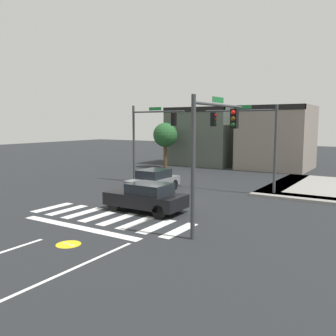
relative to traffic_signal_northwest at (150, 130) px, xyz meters
name	(u,v)px	position (x,y,z in m)	size (l,w,h in m)	color
ground_plane	(159,201)	(4.24, -5.24, -4.07)	(120.00, 120.00, 0.00)	#232628
crosswalk_near	(108,217)	(4.24, -9.74, -4.07)	(8.65, 2.56, 0.01)	silver
bike_detector_marking	(69,244)	(5.61, -13.59, -4.07)	(0.96, 0.96, 0.01)	yellow
storefront_row	(242,137)	(2.13, 13.67, -0.90)	(14.79, 6.59, 6.32)	#4C564C
traffic_signal_northwest	(150,130)	(0.00, 0.00, 0.00)	(4.66, 0.32, 5.97)	#383A3D
traffic_signal_southeast	(214,137)	(9.33, -8.63, -0.04)	(0.32, 5.10, 5.75)	#383A3D
traffic_signal_northeast	(247,132)	(7.61, 0.25, -0.02)	(5.01, 0.32, 5.79)	#383A3D
car_gray	(153,180)	(2.23, -2.89, -3.30)	(1.85, 4.10, 1.50)	slate
car_black	(146,197)	(5.14, -7.77, -3.29)	(4.23, 1.93, 1.53)	black
roadside_tree	(165,135)	(-4.26, 8.76, -0.72)	(2.49, 2.49, 4.64)	#4C3823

